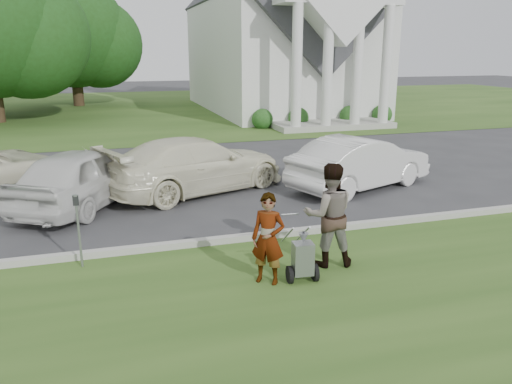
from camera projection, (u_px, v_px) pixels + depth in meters
name	position (u px, v px, depth m)	size (l,w,h in m)	color
ground	(238.00, 252.00, 9.92)	(120.00, 120.00, 0.00)	#333335
grass_strip	(292.00, 330.00, 7.16)	(80.00, 7.00, 0.01)	#2C4A19
church_lawn	(138.00, 108.00, 34.77)	(80.00, 30.00, 0.01)	#2C4A19
curb	(231.00, 239.00, 10.40)	(80.00, 0.18, 0.15)	#9E9E93
church	(280.00, 17.00, 32.09)	(9.19, 19.00, 24.10)	white
tree_back	(73.00, 38.00, 35.11)	(9.61, 7.60, 8.89)	#332316
striping_cart	(303.00, 259.00, 8.55)	(0.55, 1.08, 0.97)	black
person_left	(268.00, 240.00, 8.41)	(0.58, 0.38, 1.59)	#999999
person_right	(329.00, 216.00, 9.10)	(0.94, 0.73, 1.93)	#999999
parking_meter_near	(78.00, 222.00, 9.00)	(0.10, 0.09, 1.40)	gray
car_b	(84.00, 176.00, 12.73)	(1.83, 4.54, 1.55)	silver
car_c	(196.00, 165.00, 14.04)	(2.17, 5.33, 1.55)	white
car_d	(360.00, 163.00, 14.38)	(1.60, 4.59, 1.51)	silver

